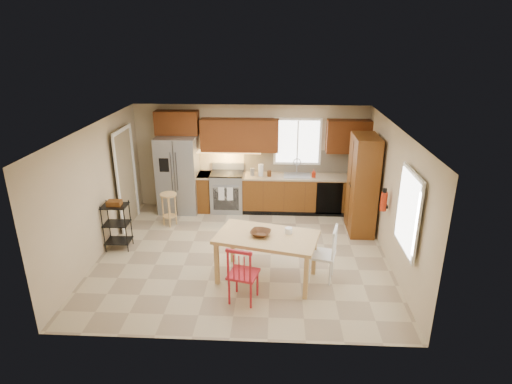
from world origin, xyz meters
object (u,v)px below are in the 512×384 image
object	(u,v)px
table_bowl	(261,236)
range_stove	(227,192)
fire_extinguisher	(384,202)
utility_cart	(117,226)
soap_bottle	(314,173)
chair_red	(243,273)
table_jar	(289,232)
dining_table	(267,258)
bar_stool	(169,209)
refrigerator	(178,174)
pantry	(362,185)
chair_white	(322,253)

from	to	relation	value
table_bowl	range_stove	bearing A→B (deg)	106.83
fire_extinguisher	utility_cart	bearing A→B (deg)	-179.80
range_stove	soap_bottle	world-z (taller)	soap_bottle
soap_bottle	chair_red	world-z (taller)	soap_bottle
fire_extinguisher	table_jar	distance (m)	2.01
fire_extinguisher	chair_red	bearing A→B (deg)	-146.57
range_stove	table_jar	distance (m)	3.27
dining_table	table_jar	size ratio (longest dim) A/B	10.83
bar_stool	table_bowl	bearing A→B (deg)	-28.32
fire_extinguisher	bar_stool	bearing A→B (deg)	165.66
fire_extinguisher	dining_table	bearing A→B (deg)	-155.02
range_stove	table_bowl	xyz separation A→B (m)	(0.92, -3.04, 0.37)
dining_table	table_jar	bearing A→B (deg)	29.91
refrigerator	bar_stool	distance (m)	1.01
soap_bottle	bar_stool	distance (m)	3.39
range_stove	bar_stool	xyz separation A→B (m)	(-1.20, -0.92, -0.09)
pantry	table_jar	size ratio (longest dim) A/B	13.46
chair_red	bar_stool	size ratio (longest dim) A/B	1.33
chair_red	table_jar	distance (m)	1.11
range_stove	chair_white	bearing A→B (deg)	-56.55
pantry	fire_extinguisher	xyz separation A→B (m)	(0.20, -1.05, 0.05)
table_jar	utility_cart	size ratio (longest dim) A/B	0.16
dining_table	bar_stool	world-z (taller)	dining_table
refrigerator	chair_white	bearing A→B (deg)	-43.15
pantry	utility_cart	bearing A→B (deg)	-167.78
pantry	fire_extinguisher	distance (m)	1.07
pantry	table_jar	xyz separation A→B (m)	(-1.59, -1.95, -0.18)
range_stove	dining_table	size ratio (longest dim) A/B	0.54
table_bowl	utility_cart	bearing A→B (deg)	161.02
soap_bottle	table_jar	distance (m)	2.92
soap_bottle	pantry	world-z (taller)	pantry
pantry	table_jar	world-z (taller)	pantry
pantry	chair_red	world-z (taller)	pantry
dining_table	bar_stool	size ratio (longest dim) A/B	2.27
range_stove	utility_cart	bearing A→B (deg)	-133.53
utility_cart	table_jar	bearing A→B (deg)	-16.75
fire_extinguisher	bar_stool	xyz separation A→B (m)	(-4.38, 1.12, -0.73)
dining_table	utility_cart	bearing A→B (deg)	175.62
soap_bottle	table_bowl	xyz separation A→B (m)	(-1.11, -2.95, -0.16)
fire_extinguisher	utility_cart	size ratio (longest dim) A/B	0.37
soap_bottle	table_bowl	distance (m)	3.16
bar_stool	range_stove	bearing A→B (deg)	54.26
range_stove	pantry	world-z (taller)	pantry
dining_table	bar_stool	distance (m)	3.07
dining_table	fire_extinguisher	bearing A→B (deg)	38.94
bar_stool	refrigerator	bearing A→B (deg)	103.74
chair_white	bar_stool	xyz separation A→B (m)	(-3.17, 2.07, -0.12)
refrigerator	pantry	bearing A→B (deg)	-12.62
refrigerator	table_bowl	xyz separation A→B (m)	(2.07, -2.98, -0.08)
pantry	bar_stool	world-z (taller)	pantry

